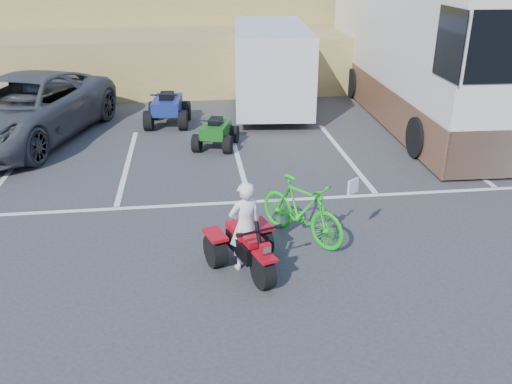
{
  "coord_description": "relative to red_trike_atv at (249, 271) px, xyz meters",
  "views": [
    {
      "loc": [
        -1.14,
        -7.64,
        4.65
      ],
      "look_at": [
        -0.1,
        0.62,
        1.0
      ],
      "focal_mm": 38.0,
      "sensor_mm": 36.0,
      "label": 1
    }
  ],
  "objects": [
    {
      "name": "ground",
      "position": [
        0.32,
        0.24,
        0.0
      ],
      "size": [
        100.0,
        100.0,
        0.0
      ],
      "primitive_type": "plane",
      "color": "#333336",
      "rests_on": "ground"
    },
    {
      "name": "parking_stripes",
      "position": [
        1.18,
        4.31,
        0.0
      ],
      "size": [
        28.0,
        5.16,
        0.01
      ],
      "color": "white",
      "rests_on": "ground"
    },
    {
      "name": "grass_embankment",
      "position": [
        0.32,
        15.72,
        1.42
      ],
      "size": [
        40.0,
        8.5,
        3.1
      ],
      "color": "olive",
      "rests_on": "ground"
    },
    {
      "name": "red_trike_atv",
      "position": [
        0.0,
        0.0,
        0.0
      ],
      "size": [
        1.49,
        1.72,
        0.94
      ],
      "primitive_type": null,
      "rotation": [
        0.0,
        0.0,
        0.33
      ],
      "color": "#AA0914",
      "rests_on": "ground"
    },
    {
      "name": "rider",
      "position": [
        -0.05,
        0.14,
        0.75
      ],
      "size": [
        0.63,
        0.51,
        1.49
      ],
      "primitive_type": "imported",
      "rotation": [
        0.0,
        0.0,
        3.47
      ],
      "color": "white",
      "rests_on": "ground"
    },
    {
      "name": "green_dirt_bike",
      "position": [
        1.04,
        0.99,
        0.56
      ],
      "size": [
        1.54,
        1.83,
        1.13
      ],
      "primitive_type": "imported",
      "rotation": [
        0.0,
        0.0,
        0.64
      ],
      "color": "#14BF19",
      "rests_on": "ground"
    },
    {
      "name": "grey_pickup",
      "position": [
        -5.23,
        7.42,
        0.87
      ],
      "size": [
        4.59,
        6.8,
        1.73
      ],
      "primitive_type": "imported",
      "rotation": [
        0.0,
        0.0,
        -0.3
      ],
      "color": "#424549",
      "rests_on": "ground"
    },
    {
      "name": "cargo_trailer",
      "position": [
        1.84,
        9.97,
        1.42
      ],
      "size": [
        2.75,
        5.81,
        2.62
      ],
      "rotation": [
        0.0,
        0.0,
        -0.09
      ],
      "color": "silver",
      "rests_on": "ground"
    },
    {
      "name": "rv_motorhome",
      "position": [
        6.28,
        8.71,
        1.77
      ],
      "size": [
        3.27,
        11.43,
        4.07
      ],
      "rotation": [
        0.0,
        0.0,
        -0.03
      ],
      "color": "silver",
      "rests_on": "ground"
    },
    {
      "name": "quad_atv_blue",
      "position": [
        -1.47,
        8.44,
        0.0
      ],
      "size": [
        1.38,
        1.75,
        1.08
      ],
      "primitive_type": null,
      "rotation": [
        0.0,
        0.0,
        -0.09
      ],
      "color": "navy",
      "rests_on": "ground"
    },
    {
      "name": "quad_atv_green",
      "position": [
        -0.17,
        6.2,
        0.0
      ],
      "size": [
        1.33,
        1.56,
        0.87
      ],
      "primitive_type": null,
      "rotation": [
        0.0,
        0.0,
        -0.28
      ],
      "color": "#135614",
      "rests_on": "ground"
    }
  ]
}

